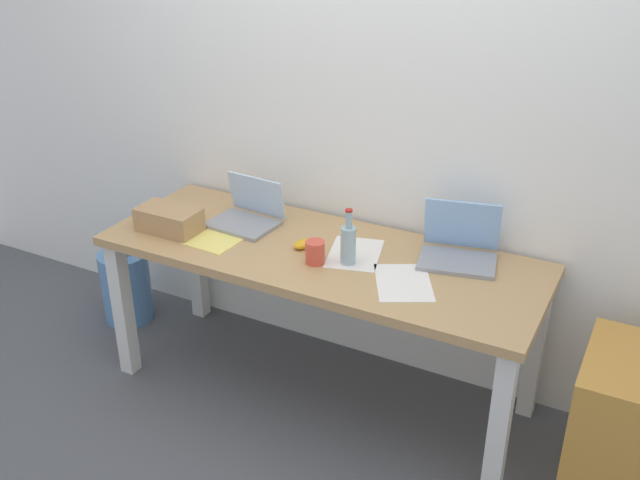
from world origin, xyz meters
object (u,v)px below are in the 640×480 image
(coffee_mug, at_px, (315,252))
(laptop_right, at_px, (459,248))
(computer_mouse, at_px, (303,244))
(water_cooler_jug, at_px, (126,285))
(cardboard_box, at_px, (169,220))
(filing_cabinet, at_px, (629,432))
(beer_bottle, at_px, (348,244))
(laptop_left, at_px, (247,215))
(desk, at_px, (320,270))

(coffee_mug, bearing_deg, laptop_right, 30.17)
(computer_mouse, distance_m, water_cooler_jug, 1.26)
(cardboard_box, xyz_separation_m, coffee_mug, (0.71, 0.03, -0.01))
(computer_mouse, height_order, filing_cabinet, computer_mouse)
(computer_mouse, bearing_deg, laptop_right, 38.14)
(beer_bottle, bearing_deg, computer_mouse, 170.15)
(water_cooler_jug, bearing_deg, cardboard_box, -22.09)
(laptop_right, distance_m, beer_bottle, 0.46)
(laptop_right, distance_m, coffee_mug, 0.59)
(beer_bottle, distance_m, computer_mouse, 0.24)
(cardboard_box, xyz_separation_m, water_cooler_jug, (-0.52, 0.21, -0.58))
(beer_bottle, xyz_separation_m, computer_mouse, (-0.23, 0.04, -0.07))
(laptop_left, distance_m, cardboard_box, 0.35)
(laptop_left, xyz_separation_m, cardboard_box, (-0.26, -0.22, 0.01))
(beer_bottle, relative_size, cardboard_box, 0.86)
(laptop_left, distance_m, water_cooler_jug, 0.97)
(desk, xyz_separation_m, laptop_right, (0.54, 0.19, 0.15))
(computer_mouse, relative_size, cardboard_box, 0.36)
(desk, xyz_separation_m, filing_cabinet, (1.31, -0.04, -0.33))
(cardboard_box, bearing_deg, computer_mouse, 11.97)
(laptop_right, bearing_deg, water_cooler_jug, -176.18)
(laptop_left, xyz_separation_m, laptop_right, (0.96, 0.11, 0.01))
(desk, height_order, cardboard_box, cardboard_box)
(filing_cabinet, bearing_deg, laptop_right, 163.40)
(laptop_left, height_order, beer_bottle, beer_bottle)
(computer_mouse, bearing_deg, coffee_mug, -21.59)
(cardboard_box, relative_size, water_cooler_jug, 0.64)
(desk, relative_size, coffee_mug, 19.87)
(laptop_right, distance_m, cardboard_box, 1.27)
(desk, relative_size, computer_mouse, 18.88)
(desk, relative_size, cardboard_box, 6.78)
(desk, height_order, laptop_left, laptop_left)
(desk, height_order, coffee_mug, coffee_mug)
(cardboard_box, bearing_deg, laptop_left, 40.19)
(laptop_left, distance_m, beer_bottle, 0.59)
(desk, relative_size, laptop_right, 5.34)
(beer_bottle, relative_size, coffee_mug, 2.53)
(desk, height_order, water_cooler_jug, desk)
(desk, relative_size, filing_cabinet, 3.10)
(laptop_left, bearing_deg, beer_bottle, -13.19)
(laptop_right, distance_m, filing_cabinet, 0.93)
(laptop_right, xyz_separation_m, beer_bottle, (-0.39, -0.24, 0.04))
(beer_bottle, bearing_deg, filing_cabinet, 0.54)
(beer_bottle, height_order, water_cooler_jug, beer_bottle)
(laptop_right, relative_size, filing_cabinet, 0.58)
(laptop_left, relative_size, computer_mouse, 3.10)
(laptop_left, bearing_deg, water_cooler_jug, -179.18)
(cardboard_box, height_order, water_cooler_jug, cardboard_box)
(beer_bottle, bearing_deg, coffee_mug, -155.15)
(cardboard_box, bearing_deg, filing_cabinet, 2.87)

